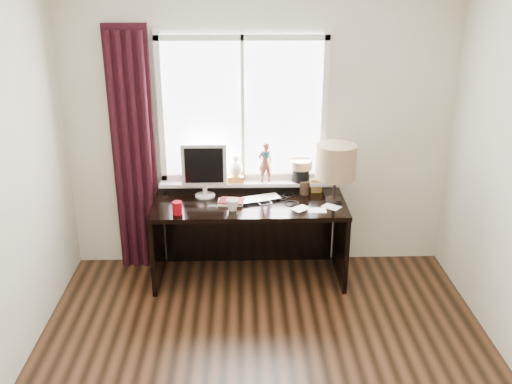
{
  "coord_description": "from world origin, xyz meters",
  "views": [
    {
      "loc": [
        -0.16,
        -2.99,
        2.68
      ],
      "look_at": [
        -0.05,
        1.25,
        1.0
      ],
      "focal_mm": 40.0,
      "sensor_mm": 36.0,
      "label": 1
    }
  ],
  "objects_px": {
    "desk": "(249,223)",
    "monitor": "(204,167)",
    "mug": "(232,204)",
    "red_cup": "(177,208)",
    "laptop": "(260,199)",
    "table_lamp": "(336,162)"
  },
  "relations": [
    {
      "from": "desk",
      "to": "monitor",
      "type": "xyz_separation_m",
      "value": [
        -0.4,
        0.06,
        0.52
      ]
    },
    {
      "from": "red_cup",
      "to": "mug",
      "type": "bearing_deg",
      "value": 8.9
    },
    {
      "from": "laptop",
      "to": "mug",
      "type": "relative_size",
      "value": 3.37
    },
    {
      "from": "laptop",
      "to": "mug",
      "type": "distance_m",
      "value": 0.32
    },
    {
      "from": "red_cup",
      "to": "table_lamp",
      "type": "height_order",
      "value": "table_lamp"
    },
    {
      "from": "mug",
      "to": "desk",
      "type": "relative_size",
      "value": 0.06
    },
    {
      "from": "monitor",
      "to": "desk",
      "type": "bearing_deg",
      "value": -8.58
    },
    {
      "from": "mug",
      "to": "desk",
      "type": "xyz_separation_m",
      "value": [
        0.14,
        0.26,
        -0.3
      ]
    },
    {
      "from": "laptop",
      "to": "monitor",
      "type": "xyz_separation_m",
      "value": [
        -0.49,
        0.11,
        0.26
      ]
    },
    {
      "from": "red_cup",
      "to": "monitor",
      "type": "height_order",
      "value": "monitor"
    },
    {
      "from": "red_cup",
      "to": "laptop",
      "type": "bearing_deg",
      "value": 22.01
    },
    {
      "from": "mug",
      "to": "table_lamp",
      "type": "xyz_separation_m",
      "value": [
        0.89,
        0.17,
        0.31
      ]
    },
    {
      "from": "desk",
      "to": "monitor",
      "type": "distance_m",
      "value": 0.66
    },
    {
      "from": "laptop",
      "to": "desk",
      "type": "bearing_deg",
      "value": 133.4
    },
    {
      "from": "mug",
      "to": "desk",
      "type": "height_order",
      "value": "mug"
    },
    {
      "from": "desk",
      "to": "laptop",
      "type": "bearing_deg",
      "value": -26.49
    },
    {
      "from": "red_cup",
      "to": "table_lamp",
      "type": "relative_size",
      "value": 0.21
    },
    {
      "from": "laptop",
      "to": "desk",
      "type": "xyz_separation_m",
      "value": [
        -0.1,
        0.05,
        -0.26
      ]
    },
    {
      "from": "laptop",
      "to": "desk",
      "type": "height_order",
      "value": "laptop"
    },
    {
      "from": "table_lamp",
      "to": "monitor",
      "type": "bearing_deg",
      "value": 172.64
    },
    {
      "from": "mug",
      "to": "red_cup",
      "type": "relative_size",
      "value": 0.96
    },
    {
      "from": "laptop",
      "to": "red_cup",
      "type": "height_order",
      "value": "red_cup"
    }
  ]
}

